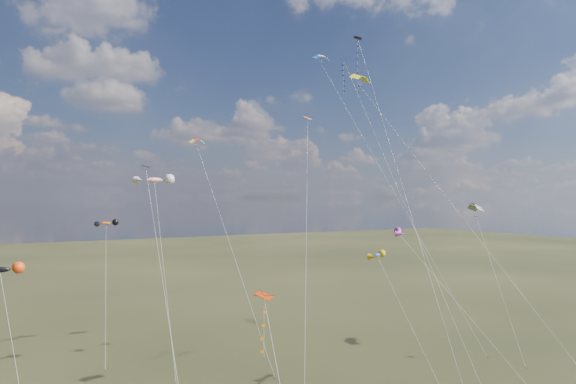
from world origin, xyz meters
TOP-DOWN VIEW (x-y plane):
  - diamond_black_high at (7.83, 14.79)m, footprint 6.60×23.25m
  - diamond_navy_tall at (14.03, 25.24)m, footprint 4.63×28.44m
  - diamond_black_mid at (-15.42, 14.89)m, footprint 1.91×18.91m
  - diamond_red_low at (-12.55, -1.41)m, footprint 2.00×8.71m
  - diamond_orange_center at (1.75, 16.84)m, footprint 11.18×17.26m
  - parafoil_yellow at (2.94, 8.60)m, footprint 8.74×23.87m
  - parafoil_blue_white at (8.94, 24.71)m, footprint 13.66×16.57m
  - parafoil_striped at (24.48, 13.31)m, footprint 4.16×10.69m
  - parafoil_tricolor at (-5.63, 31.73)m, footprint 3.48×17.66m
  - novelty_black_orange at (-27.67, 17.21)m, footprint 3.54×7.65m
  - novelty_orange_black at (-15.98, 36.82)m, footprint 3.28×11.92m
  - novelty_white_purple at (5.81, 6.40)m, footprint 8.70×11.79m
  - novelty_redwhite_stripe at (-12.82, 25.36)m, footprint 4.25×12.39m
  - novelty_blue_yellow at (5.25, 9.01)m, footprint 2.32×9.62m

SIDE VIEW (x-z plane):
  - diamond_red_low at x=-12.55m, z-range 3.60..15.74m
  - novelty_black_orange at x=-27.67m, z-range 5.90..18.89m
  - novelty_blue_yellow at x=5.25m, z-range 6.04..19.10m
  - diamond_black_mid at x=-15.42m, z-range 4.16..25.85m
  - novelty_white_purple at x=5.81m, z-range 7.28..22.73m
  - novelty_orange_black at x=-15.98m, z-range 7.23..22.85m
  - parafoil_striped at x=24.48m, z-range 8.29..26.49m
  - diamond_orange_center at x=1.75m, z-range 5.54..33.83m
  - novelty_redwhite_stripe at x=-12.82m, z-range 9.81..30.81m
  - parafoil_tricolor at x=-5.63m, z-range 12.43..38.75m
  - parafoil_yellow at x=2.94m, z-range 14.67..45.56m
  - diamond_black_high at x=7.83m, z-range 13.15..50.13m
  - diamond_navy_tall at x=14.03m, z-range 13.54..51.54m
  - parafoil_blue_white at x=8.94m, z-range 17.89..55.40m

